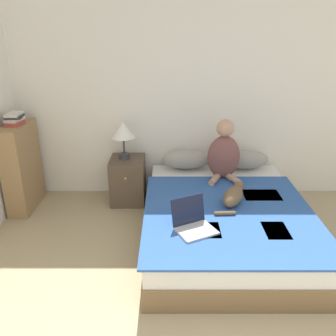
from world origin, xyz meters
The scene contains 11 objects.
wall_back centered at (0.00, 3.49, 1.27)m, with size 5.75×0.05×2.55m.
bed centered at (0.05, 2.35, 0.20)m, with size 1.60×2.13×0.41m.
pillow_near centered at (-0.30, 3.26, 0.52)m, with size 0.59×0.27×0.23m.
pillow_far centered at (0.40, 3.26, 0.52)m, with size 0.59×0.27×0.23m.
person_sitting centered at (0.10, 2.97, 0.70)m, with size 0.38×0.36×0.69m.
cat_tabby centered at (0.12, 2.33, 0.49)m, with size 0.37×0.47×0.17m.
laptop_open centered at (-0.31, 1.85, 0.46)m, with size 0.42×0.41×0.26m.
nightstand centered at (-1.02, 3.19, 0.28)m, with size 0.41×0.47×0.55m.
table_lamp centered at (-1.05, 3.22, 0.89)m, with size 0.28×0.28×0.45m.
bookshelf centered at (-2.23, 3.05, 0.51)m, with size 0.23×0.66×1.01m.
book_stack_top centered at (-2.22, 3.05, 1.08)m, with size 0.20×0.25×0.13m.
Camera 1 is at (-0.53, -0.79, 2.04)m, focal length 38.00 mm.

